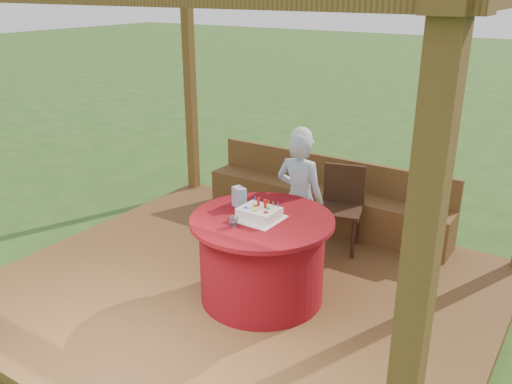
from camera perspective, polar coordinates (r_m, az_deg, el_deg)
ground at (r=5.31m, az=-1.51°, el=-10.95°), size 60.00×60.00×0.00m
deck at (r=5.28m, az=-1.52°, el=-10.39°), size 4.50×4.00×0.12m
pergola at (r=4.53m, az=-1.81°, el=15.89°), size 4.50×4.00×2.72m
bench at (r=6.47m, az=7.18°, el=-1.21°), size 3.00×0.42×0.80m
table at (r=4.89m, az=0.62°, el=-6.93°), size 1.27×1.27×0.79m
chair at (r=5.87m, az=9.00°, el=-1.15°), size 0.55×0.55×0.90m
elderly_woman at (r=5.39m, az=4.61°, el=-0.54°), size 0.51×0.34×1.43m
birthday_cake at (r=4.68m, az=0.34°, el=-2.26°), size 0.38×0.38×0.17m
gift_bag at (r=4.93m, az=-1.79°, el=-0.54°), size 0.15×0.13×0.19m
drinking_glass at (r=4.55m, az=-2.38°, el=-3.17°), size 0.10×0.10×0.08m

